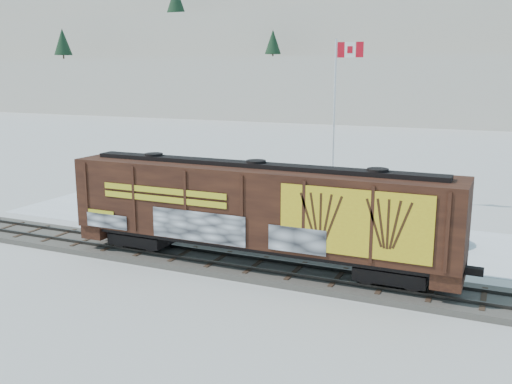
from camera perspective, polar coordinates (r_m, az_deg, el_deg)
The scene contains 9 objects.
ground at distance 27.11m, azimuth -0.00°, elevation -7.85°, with size 500.00×500.00×0.00m, color white.
rail_track at distance 27.06m, azimuth -0.00°, elevation -7.56°, with size 50.00×3.40×0.43m.
parking_strip at distance 33.77m, azimuth 5.24°, elevation -3.87°, with size 40.00×8.00×0.03m, color white.
hillside at distance 163.49m, azimuth 21.10°, elevation 12.94°, with size 360.00×110.00×93.00m.
hopper_railcar at distance 26.23m, azimuth 0.01°, elevation -1.58°, with size 18.43×3.06×4.71m.
flagpole at distance 39.50m, azimuth 7.89°, elevation 4.51°, with size 2.30×0.90×11.31m.
car_silver at distance 37.87m, azimuth -9.91°, elevation -0.93°, with size 1.99×4.95×1.69m, color #B8BAC0.
car_white at distance 32.29m, azimuth 8.10°, elevation -3.41°, with size 1.42×4.08×1.34m, color white.
car_dark at distance 32.40m, azimuth 15.57°, elevation -3.48°, with size 2.20×5.42×1.57m, color black.
Camera 1 is at (10.48, -23.27, 9.15)m, focal length 40.00 mm.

